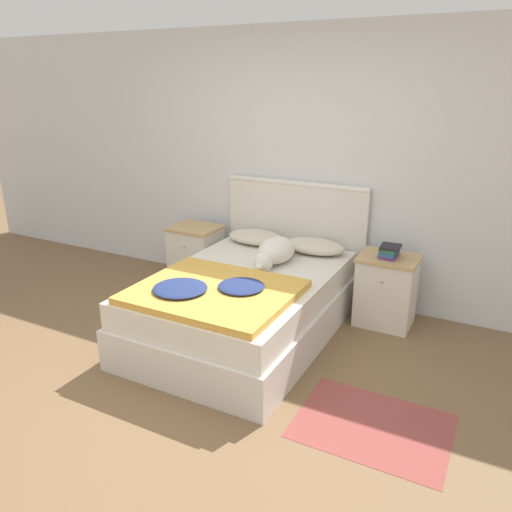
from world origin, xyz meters
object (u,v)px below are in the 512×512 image
object	(u,v)px
nightstand_left	(196,255)
nightstand_right	(386,290)
pillow_right	(314,246)
book_stack	(389,251)
dog	(275,252)
pillow_left	(256,237)
bed	(245,305)

from	to	relation	value
nightstand_left	nightstand_right	size ratio (longest dim) A/B	1.00
pillow_right	book_stack	xyz separation A→B (m)	(0.70, -0.06, 0.08)
nightstand_left	book_stack	xyz separation A→B (m)	(2.01, -0.02, 0.37)
pillow_right	dog	distance (m)	0.47
pillow_left	book_stack	size ratio (longest dim) A/B	2.64
nightstand_right	book_stack	bearing A→B (deg)	-86.79
bed	book_stack	distance (m)	1.31
pillow_left	pillow_right	xyz separation A→B (m)	(0.61, 0.00, 0.00)
dog	book_stack	bearing A→B (deg)	22.36
nightstand_left	pillow_right	xyz separation A→B (m)	(1.31, 0.03, 0.29)
nightstand_left	nightstand_right	bearing A→B (deg)	0.00
nightstand_left	pillow_right	world-z (taller)	pillow_right
bed	pillow_right	distance (m)	0.91
nightstand_left	book_stack	world-z (taller)	book_stack
book_stack	nightstand_right	bearing A→B (deg)	93.21
pillow_left	dog	world-z (taller)	dog
nightstand_right	nightstand_left	bearing A→B (deg)	180.00
nightstand_left	pillow_right	bearing A→B (deg)	1.47
nightstand_right	pillow_right	xyz separation A→B (m)	(-0.70, 0.03, 0.29)
bed	pillow_left	size ratio (longest dim) A/B	3.50
pillow_left	nightstand_left	bearing A→B (deg)	-177.25
nightstand_left	pillow_left	distance (m)	0.76
bed	pillow_right	bearing A→B (deg)	68.81
bed	dog	bearing A→B (deg)	73.95
dog	pillow_right	bearing A→B (deg)	64.71
pillow_right	book_stack	size ratio (longest dim) A/B	2.64
nightstand_left	pillow_left	world-z (taller)	pillow_left
nightstand_right	pillow_right	bearing A→B (deg)	177.25
nightstand_left	pillow_left	size ratio (longest dim) A/B	1.09
nightstand_left	nightstand_right	distance (m)	2.01
bed	dog	distance (m)	0.54
bed	nightstand_right	distance (m)	1.26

